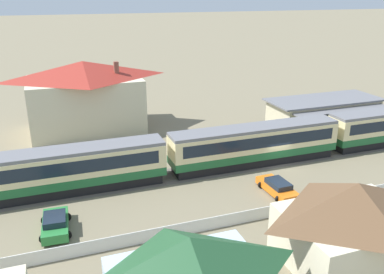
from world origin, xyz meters
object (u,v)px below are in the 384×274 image
at_px(parked_car_green, 55,224).
at_px(passenger_train, 257,143).
at_px(cottage_brown_roof_2, 353,221).
at_px(station_house_red_roof, 85,95).
at_px(station_building, 323,112).
at_px(parked_car_orange, 277,187).

bearing_deg(parked_car_green, passenger_train, -69.49).
bearing_deg(passenger_train, cottage_brown_roof_2, -96.84).
bearing_deg(cottage_brown_roof_2, station_house_red_roof, 111.64).
bearing_deg(cottage_brown_roof_2, station_building, 56.62).
distance_m(station_building, station_house_red_roof, 30.98).
bearing_deg(parked_car_orange, station_house_red_roof, 28.46).
xyz_separation_m(station_building, station_house_red_roof, (-29.47, 9.15, 2.68)).
relative_size(parked_car_orange, parked_car_green, 1.10).
bearing_deg(parked_car_green, station_house_red_roof, -8.61).
height_order(station_building, cottage_brown_roof_2, cottage_brown_roof_2).
height_order(passenger_train, parked_car_green, passenger_train).
distance_m(station_building, parked_car_green, 37.32).
relative_size(station_house_red_roof, parked_car_orange, 3.15).
xyz_separation_m(station_building, parked_car_green, (-34.46, -14.28, -1.26)).
distance_m(passenger_train, cottage_brown_roof_2, 16.59).
height_order(station_house_red_roof, cottage_brown_roof_2, station_house_red_roof).
xyz_separation_m(passenger_train, parked_car_orange, (-1.50, -6.64, -1.68)).
bearing_deg(parked_car_orange, station_building, -48.52).
xyz_separation_m(station_building, cottage_brown_roof_2, (-16.13, -24.49, 1.04)).
bearing_deg(cottage_brown_roof_2, parked_car_orange, 87.24).
distance_m(station_house_red_roof, parked_car_orange, 27.82).
distance_m(station_building, cottage_brown_roof_2, 29.34).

